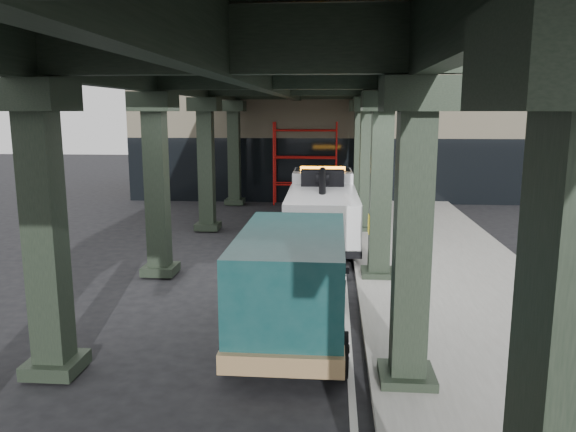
% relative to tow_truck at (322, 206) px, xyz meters
% --- Properties ---
extents(ground, '(90.00, 90.00, 0.00)m').
position_rel_tow_truck_xyz_m(ground, '(-0.99, -6.60, -1.26)').
color(ground, black).
rests_on(ground, ground).
extents(sidewalk, '(5.00, 40.00, 0.15)m').
position_rel_tow_truck_xyz_m(sidewalk, '(3.51, -4.60, -1.19)').
color(sidewalk, gray).
rests_on(sidewalk, ground).
extents(lane_stripe, '(0.12, 38.00, 0.01)m').
position_rel_tow_truck_xyz_m(lane_stripe, '(0.71, -4.60, -1.26)').
color(lane_stripe, silver).
rests_on(lane_stripe, ground).
extents(viaduct, '(7.40, 32.00, 6.40)m').
position_rel_tow_truck_xyz_m(viaduct, '(-1.39, -4.60, 4.20)').
color(viaduct, black).
rests_on(viaduct, ground).
extents(building, '(22.00, 10.00, 8.00)m').
position_rel_tow_truck_xyz_m(building, '(1.01, 13.40, 2.74)').
color(building, '#C6B793').
rests_on(building, ground).
extents(scaffolding, '(3.08, 0.88, 4.00)m').
position_rel_tow_truck_xyz_m(scaffolding, '(-0.99, 8.04, 0.84)').
color(scaffolding, red).
rests_on(scaffolding, ground).
extents(tow_truck, '(2.50, 7.96, 2.59)m').
position_rel_tow_truck_xyz_m(tow_truck, '(0.00, 0.00, 0.00)').
color(tow_truck, black).
rests_on(tow_truck, ground).
extents(towed_van, '(2.24, 5.48, 2.22)m').
position_rel_tow_truck_xyz_m(towed_van, '(-0.42, -8.53, -0.07)').
color(towed_van, '#10393A').
rests_on(towed_van, ground).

